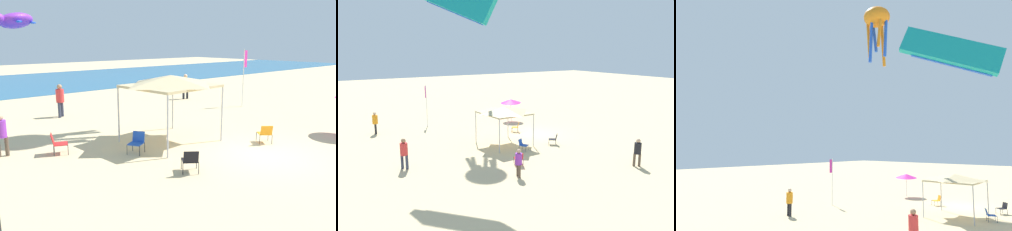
# 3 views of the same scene
# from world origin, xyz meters

# --- Properties ---
(ground) EXTENTS (120.00, 120.00, 0.10)m
(ground) POSITION_xyz_m (0.00, 0.00, -0.05)
(ground) COLOR #D6BC8C
(canopy_tent) EXTENTS (3.51, 3.22, 2.89)m
(canopy_tent) POSITION_xyz_m (-1.38, 3.72, 2.62)
(canopy_tent) COLOR #B7B7BC
(canopy_tent) RESTS_ON ground
(beach_umbrella) EXTENTS (2.02, 2.02, 2.26)m
(beach_umbrella) POSITION_xyz_m (5.58, -1.30, 1.97)
(beach_umbrella) COLOR silver
(beach_umbrella) RESTS_ON ground
(folding_chair_right_of_tent) EXTENTS (0.80, 0.76, 0.82)m
(folding_chair_right_of_tent) POSITION_xyz_m (-3.43, 3.42, 0.47)
(folding_chair_right_of_tent) COLOR black
(folding_chair_right_of_tent) RESTS_ON ground
(folding_chair_near_cooler) EXTENTS (0.80, 0.81, 0.82)m
(folding_chair_near_cooler) POSITION_xyz_m (1.40, 0.79, 0.47)
(folding_chair_near_cooler) COLOR black
(folding_chair_near_cooler) RESTS_ON ground
(folding_chair_facing_ocean) EXTENTS (0.79, 0.81, 0.82)m
(folding_chair_facing_ocean) POSITION_xyz_m (-3.40, 0.54, 0.47)
(folding_chair_facing_ocean) COLOR black
(folding_chair_facing_ocean) RESTS_ON ground
(banner_flag) EXTENTS (0.36, 0.06, 3.80)m
(banner_flag) POSITION_xyz_m (7.79, 6.59, 2.28)
(banner_flag) COLOR silver
(banner_flag) RESTS_ON ground
(person_watching_sky) EXTENTS (0.50, 0.45, 1.88)m
(person_watching_sky) POSITION_xyz_m (7.08, 11.33, 1.11)
(person_watching_sky) COLOR black
(person_watching_sky) RESTS_ON ground
(person_by_tent) EXTENTS (0.45, 0.45, 1.89)m
(person_by_tent) POSITION_xyz_m (-2.76, 11.57, 1.11)
(person_by_tent) COLOR #33384C
(person_by_tent) RESTS_ON ground
(kite_octopus_orange) EXTENTS (2.42, 2.42, 5.37)m
(kite_octopus_orange) POSITION_xyz_m (5.72, 2.90, 16.39)
(kite_octopus_orange) COLOR orange
(kite_parafoil_teal) EXTENTS (4.99, 3.18, 3.37)m
(kite_parafoil_teal) POSITION_xyz_m (-3.41, 8.30, 10.01)
(kite_parafoil_teal) COLOR teal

